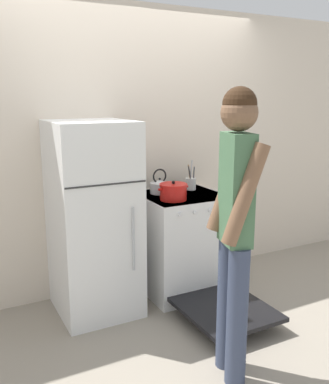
{
  "coord_description": "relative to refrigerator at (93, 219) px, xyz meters",
  "views": [
    {
      "loc": [
        -1.56,
        -3.56,
        1.76
      ],
      "look_at": [
        0.05,
        -0.49,
        0.98
      ],
      "focal_mm": 40.0,
      "sensor_mm": 36.0,
      "label": 1
    }
  ],
  "objects": [
    {
      "name": "ground_plane",
      "position": [
        0.52,
        0.34,
        -0.79
      ],
      "size": [
        14.0,
        14.0,
        0.0
      ],
      "primitive_type": "plane",
      "color": "gray"
    },
    {
      "name": "wall_back",
      "position": [
        0.52,
        0.37,
        0.49
      ],
      "size": [
        10.0,
        0.06,
        2.55
      ],
      "color": "beige",
      "rests_on": "ground_plane"
    },
    {
      "name": "refrigerator",
      "position": [
        0.0,
        0.0,
        0.0
      ],
      "size": [
        0.63,
        0.71,
        1.57
      ],
      "color": "white",
      "rests_on": "ground_plane"
    },
    {
      "name": "stove_range",
      "position": [
        0.82,
        -0.04,
        -0.34
      ],
      "size": [
        0.72,
        1.41,
        0.9
      ],
      "color": "white",
      "rests_on": "ground_plane"
    },
    {
      "name": "dutch_oven_pot",
      "position": [
        0.66,
        -0.14,
        0.18
      ],
      "size": [
        0.28,
        0.24,
        0.16
      ],
      "color": "red",
      "rests_on": "stove_range"
    },
    {
      "name": "tea_kettle",
      "position": [
        0.67,
        0.14,
        0.18
      ],
      "size": [
        0.22,
        0.17,
        0.23
      ],
      "color": "silver",
      "rests_on": "stove_range"
    },
    {
      "name": "utensil_jar",
      "position": [
        1.0,
        0.14,
        0.18
      ],
      "size": [
        0.1,
        0.1,
        0.28
      ],
      "color": "silver",
      "rests_on": "stove_range"
    },
    {
      "name": "person",
      "position": [
        0.48,
        -1.24,
        0.25
      ],
      "size": [
        0.35,
        0.42,
        1.81
      ],
      "rotation": [
        0.0,
        0.0,
        1.3
      ],
      "color": "#38425B",
      "rests_on": "ground_plane"
    }
  ]
}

